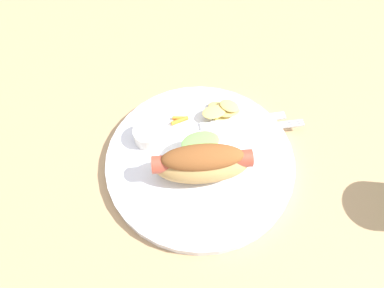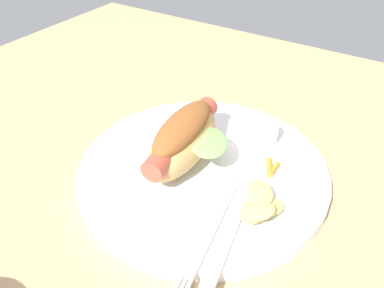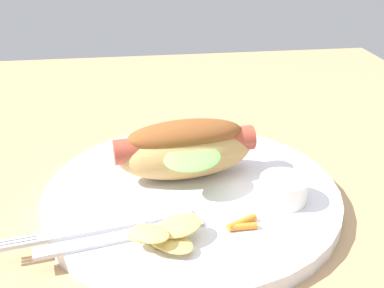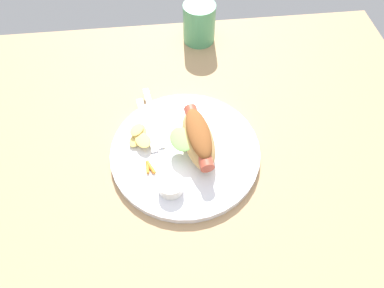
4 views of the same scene
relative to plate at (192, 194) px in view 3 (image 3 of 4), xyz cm
name	(u,v)px [view 3 (image 3 of 4)]	position (x,y,z in cm)	size (l,w,h in cm)	color
ground_plane	(209,226)	(-3.53, -1.30, -1.70)	(120.00, 90.00, 1.80)	tan
plate	(192,194)	(0.00, 0.00, 0.00)	(30.51, 30.51, 1.60)	white
hot_dog	(185,148)	(2.61, 0.30, 4.15)	(10.14, 15.23, 6.34)	tan
sauce_ramekin	(284,191)	(-3.80, -8.64, 2.02)	(4.76, 4.76, 2.43)	white
fork	(104,227)	(-6.00, 8.77, 1.00)	(4.05, 17.11, 0.40)	silver
knife	(122,237)	(-7.57, 7.23, 0.98)	(14.94, 1.40, 0.36)	silver
chips_pile	(165,235)	(-8.98, 3.50, 1.89)	(5.81, 7.27, 2.03)	#E3C364
carrot_garnish	(242,224)	(-7.39, -3.62, 1.14)	(2.01, 3.08, 0.72)	orange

